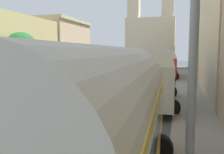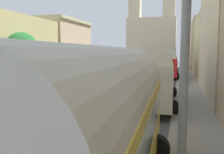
{
  "view_description": "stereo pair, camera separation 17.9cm",
  "coord_description": "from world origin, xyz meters",
  "px_view_note": "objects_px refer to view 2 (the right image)",
  "views": [
    {
      "loc": [
        6.27,
        1.62,
        3.85
      ],
      "look_at": [
        0.0,
        23.83,
        1.35
      ],
      "focal_mm": 38.03,
      "sensor_mm": 36.0,
      "label": 1
    },
    {
      "loc": [
        6.44,
        1.67,
        3.85
      ],
      "look_at": [
        0.0,
        23.83,
        1.35
      ],
      "focal_mm": 38.03,
      "sensor_mm": 36.0,
      "label": 2
    }
  ],
  "objects_px": {
    "parked_bus_0": "(102,119)",
    "car_7": "(154,69)",
    "cargo_truck_0": "(85,81)",
    "car_4": "(10,152)",
    "parked_bus_2": "(168,62)",
    "car_2": "(130,71)",
    "car_6": "(142,78)",
    "parked_bus_1": "(155,72)",
    "car_3": "(136,68)",
    "car_5": "(122,88)",
    "pedestrian_2": "(53,77)",
    "streetlamp_near": "(171,40)",
    "car_1": "(118,75)",
    "car_0": "(106,79)"
  },
  "relations": [
    {
      "from": "car_1",
      "to": "car_6",
      "type": "bearing_deg",
      "value": -40.74
    },
    {
      "from": "parked_bus_1",
      "to": "car_1",
      "type": "distance_m",
      "value": 14.91
    },
    {
      "from": "parked_bus_2",
      "to": "streetlamp_near",
      "type": "relative_size",
      "value": 1.44
    },
    {
      "from": "car_4",
      "to": "car_6",
      "type": "xyz_separation_m",
      "value": [
        0.56,
        21.68,
        -0.03
      ]
    },
    {
      "from": "parked_bus_0",
      "to": "car_0",
      "type": "relative_size",
      "value": 2.17
    },
    {
      "from": "parked_bus_2",
      "to": "car_2",
      "type": "relative_size",
      "value": 2.18
    },
    {
      "from": "car_3",
      "to": "car_4",
      "type": "bearing_deg",
      "value": -85.23
    },
    {
      "from": "car_4",
      "to": "parked_bus_0",
      "type": "bearing_deg",
      "value": -7.19
    },
    {
      "from": "parked_bus_1",
      "to": "pedestrian_2",
      "type": "bearing_deg",
      "value": 153.45
    },
    {
      "from": "car_0",
      "to": "car_7",
      "type": "relative_size",
      "value": 1.03
    },
    {
      "from": "cargo_truck_0",
      "to": "streetlamp_near",
      "type": "relative_size",
      "value": 1.01
    },
    {
      "from": "parked_bus_2",
      "to": "car_3",
      "type": "relative_size",
      "value": 2.4
    },
    {
      "from": "car_0",
      "to": "car_2",
      "type": "relative_size",
      "value": 0.85
    },
    {
      "from": "parked_bus_0",
      "to": "car_1",
      "type": "relative_size",
      "value": 1.97
    },
    {
      "from": "car_1",
      "to": "car_0",
      "type": "bearing_deg",
      "value": -87.89
    },
    {
      "from": "car_4",
      "to": "cargo_truck_0",
      "type": "bearing_deg",
      "value": 103.51
    },
    {
      "from": "parked_bus_0",
      "to": "car_1",
      "type": "xyz_separation_m",
      "value": [
        -6.21,
        25.25,
        -1.44
      ]
    },
    {
      "from": "car_5",
      "to": "car_6",
      "type": "bearing_deg",
      "value": 87.25
    },
    {
      "from": "parked_bus_2",
      "to": "car_6",
      "type": "distance_m",
      "value": 8.78
    },
    {
      "from": "parked_bus_2",
      "to": "streetlamp_near",
      "type": "bearing_deg",
      "value": -86.95
    },
    {
      "from": "car_0",
      "to": "car_3",
      "type": "height_order",
      "value": "car_0"
    },
    {
      "from": "car_7",
      "to": "car_1",
      "type": "bearing_deg",
      "value": -110.98
    },
    {
      "from": "parked_bus_2",
      "to": "car_5",
      "type": "distance_m",
      "value": 16.87
    },
    {
      "from": "parked_bus_1",
      "to": "car_5",
      "type": "height_order",
      "value": "parked_bus_1"
    },
    {
      "from": "parked_bus_0",
      "to": "parked_bus_2",
      "type": "distance_m",
      "value": 30.36
    },
    {
      "from": "parked_bus_2",
      "to": "car_6",
      "type": "bearing_deg",
      "value": -106.71
    },
    {
      "from": "parked_bus_0",
      "to": "car_7",
      "type": "bearing_deg",
      "value": 94.02
    },
    {
      "from": "cargo_truck_0",
      "to": "car_5",
      "type": "height_order",
      "value": "cargo_truck_0"
    },
    {
      "from": "parked_bus_2",
      "to": "cargo_truck_0",
      "type": "distance_m",
      "value": 17.2
    },
    {
      "from": "cargo_truck_0",
      "to": "car_4",
      "type": "bearing_deg",
      "value": -76.49
    },
    {
      "from": "parked_bus_1",
      "to": "car_1",
      "type": "relative_size",
      "value": 2.24
    },
    {
      "from": "car_5",
      "to": "pedestrian_2",
      "type": "distance_m",
      "value": 9.5
    },
    {
      "from": "parked_bus_1",
      "to": "parked_bus_2",
      "type": "xyz_separation_m",
      "value": [
        -0.11,
        18.53,
        -0.07
      ]
    },
    {
      "from": "pedestrian_2",
      "to": "car_7",
      "type": "bearing_deg",
      "value": 62.27
    },
    {
      "from": "parked_bus_1",
      "to": "parked_bus_0",
      "type": "bearing_deg",
      "value": -90.41
    },
    {
      "from": "parked_bus_1",
      "to": "car_2",
      "type": "height_order",
      "value": "parked_bus_1"
    },
    {
      "from": "parked_bus_2",
      "to": "cargo_truck_0",
      "type": "xyz_separation_m",
      "value": [
        -6.42,
        -15.92,
        -1.11
      ]
    },
    {
      "from": "cargo_truck_0",
      "to": "parked_bus_1",
      "type": "bearing_deg",
      "value": -21.81
    },
    {
      "from": "car_5",
      "to": "pedestrian_2",
      "type": "height_order",
      "value": "pedestrian_2"
    },
    {
      "from": "car_7",
      "to": "car_5",
      "type": "bearing_deg",
      "value": -91.22
    },
    {
      "from": "parked_bus_0",
      "to": "cargo_truck_0",
      "type": "distance_m",
      "value": 15.84
    },
    {
      "from": "parked_bus_2",
      "to": "car_2",
      "type": "distance_m",
      "value": 6.31
    },
    {
      "from": "parked_bus_0",
      "to": "streetlamp_near",
      "type": "xyz_separation_m",
      "value": [
        1.65,
        -1.12,
        1.86
      ]
    },
    {
      "from": "cargo_truck_0",
      "to": "car_3",
      "type": "relative_size",
      "value": 1.7
    },
    {
      "from": "parked_bus_0",
      "to": "car_7",
      "type": "xyz_separation_m",
      "value": [
        -2.46,
        35.03,
        -1.36
      ]
    },
    {
      "from": "car_3",
      "to": "car_5",
      "type": "relative_size",
      "value": 1.03
    },
    {
      "from": "streetlamp_near",
      "to": "parked_bus_1",
      "type": "bearing_deg",
      "value": 96.91
    },
    {
      "from": "car_2",
      "to": "cargo_truck_0",
      "type": "bearing_deg",
      "value": -91.57
    },
    {
      "from": "parked_bus_2",
      "to": "car_6",
      "type": "relative_size",
      "value": 2.52
    },
    {
      "from": "car_4",
      "to": "streetlamp_near",
      "type": "distance_m",
      "value": 5.92
    }
  ]
}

